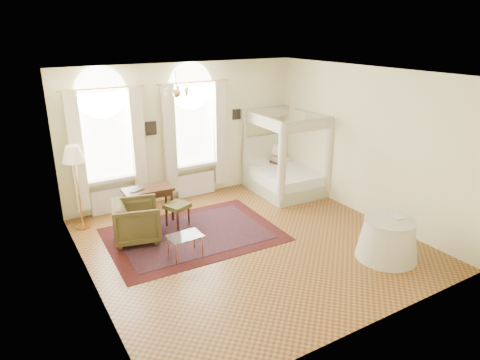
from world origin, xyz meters
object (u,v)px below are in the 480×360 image
object	(u,v)px
coffee_table	(185,238)
canopy_bed	(285,174)
floor_lamp	(74,158)
nightstand	(277,171)
side_table	(388,239)
stool	(177,208)
armchair	(137,221)
writing_desk	(148,193)

from	to	relation	value
coffee_table	canopy_bed	bearing A→B (deg)	26.36
coffee_table	floor_lamp	world-z (taller)	floor_lamp
nightstand	side_table	size ratio (longest dim) A/B	0.53
stool	side_table	xyz separation A→B (m)	(2.81, -3.23, -0.05)
stool	armchair	xyz separation A→B (m)	(-0.94, -0.18, -0.02)
nightstand	coffee_table	bearing A→B (deg)	-146.96
canopy_bed	nightstand	xyz separation A→B (m)	(0.27, 0.74, -0.17)
writing_desk	stool	bearing A→B (deg)	-50.58
armchair	floor_lamp	size ratio (longest dim) A/B	0.50
writing_desk	side_table	world-z (taller)	writing_desk
writing_desk	canopy_bed	bearing A→B (deg)	-0.37
nightstand	stool	world-z (taller)	nightstand
stool	writing_desk	bearing A→B (deg)	129.42
nightstand	side_table	xyz separation A→B (m)	(-0.69, -4.48, 0.08)
writing_desk	coffee_table	world-z (taller)	writing_desk
stool	floor_lamp	bearing A→B (deg)	151.30
coffee_table	side_table	bearing A→B (deg)	-31.31
armchair	floor_lamp	world-z (taller)	floor_lamp
armchair	coffee_table	xyz separation A→B (m)	(0.55, -1.10, -0.03)
nightstand	armchair	distance (m)	4.67
nightstand	canopy_bed	bearing A→B (deg)	-110.17
nightstand	writing_desk	world-z (taller)	writing_desk
canopy_bed	stool	distance (m)	3.27
stool	nightstand	bearing A→B (deg)	19.61
writing_desk	floor_lamp	distance (m)	1.67
canopy_bed	nightstand	size ratio (longest dim) A/B	3.47
canopy_bed	floor_lamp	xyz separation A→B (m)	(-5.02, 0.47, 1.08)
armchair	writing_desk	bearing A→B (deg)	-20.74
nightstand	armchair	size ratio (longest dim) A/B	0.66
nightstand	floor_lamp	size ratio (longest dim) A/B	0.33
canopy_bed	side_table	world-z (taller)	canopy_bed
writing_desk	coffee_table	xyz separation A→B (m)	(0.05, -1.82, -0.28)
armchair	side_table	bearing A→B (deg)	-114.76
side_table	nightstand	bearing A→B (deg)	81.29
armchair	floor_lamp	xyz separation A→B (m)	(-0.84, 1.16, 1.14)
armchair	nightstand	bearing A→B (deg)	-57.88
canopy_bed	stool	bearing A→B (deg)	-171.00
canopy_bed	armchair	size ratio (longest dim) A/B	2.27
stool	floor_lamp	distance (m)	2.33
canopy_bed	armchair	world-z (taller)	canopy_bed
writing_desk	side_table	distance (m)	4.98
stool	coffee_table	world-z (taller)	stool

